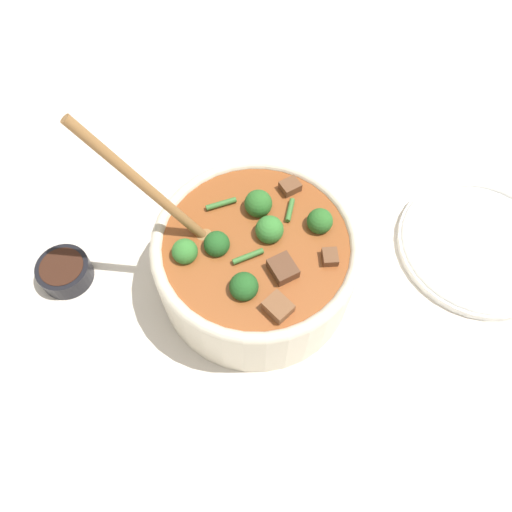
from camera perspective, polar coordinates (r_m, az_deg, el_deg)
ground_plane at (r=0.71m, az=0.00°, el=-2.87°), size 4.00×4.00×0.00m
stew_bowl at (r=0.65m, az=-0.03°, el=-0.33°), size 0.26×0.28×0.29m
condiment_bowl at (r=0.75m, az=-21.04°, el=-1.62°), size 0.07×0.07×0.03m
empty_plate at (r=0.80m, az=24.14°, el=1.23°), size 0.24×0.24×0.02m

